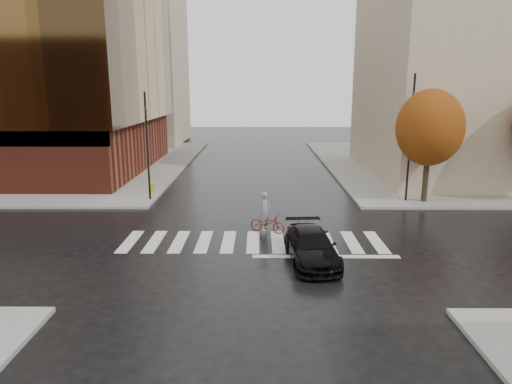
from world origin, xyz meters
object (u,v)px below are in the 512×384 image
Objects in this scene: traffic_light_nw at (147,141)px; fire_hydrant at (152,187)px; sedan at (311,246)px; traffic_light_ne at (411,130)px; cyclist at (267,219)px.

fire_hydrant is at bearing -173.61° from traffic_light_nw.
traffic_light_ne is at bearing 49.97° from sedan.
sedan is at bearing -51.48° from fire_hydrant.
traffic_light_ne reaches higher than traffic_light_nw.
sedan is 4.05m from cyclist.
traffic_light_nw is at bearing 18.63° from traffic_light_ne.
sedan is 0.68× the size of traffic_light_nw.
traffic_light_nw reaches higher than sedan.
cyclist is 2.72× the size of fire_hydrant.
traffic_light_ne is (6.67, 9.39, 3.70)m from sedan.
traffic_light_nw is at bearing 127.36° from sedan.
sedan is 13.25m from traffic_light_nw.
cyclist is 0.27× the size of traffic_light_ne.
sedan is 0.59× the size of traffic_light_ne.
fire_hydrant is at bearing 123.88° from sedan.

